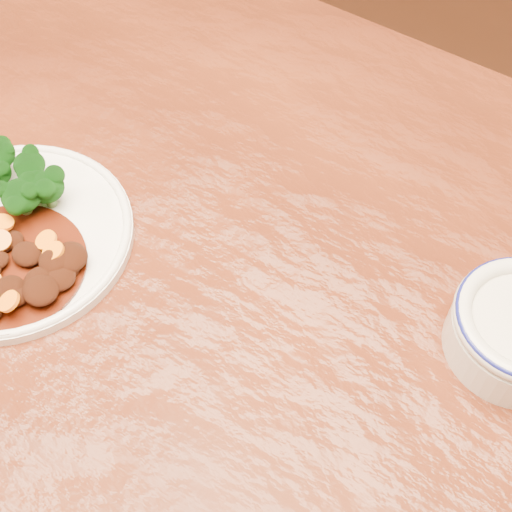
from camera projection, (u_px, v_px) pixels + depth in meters
The scene contains 4 objects.
dining_table at pixel (177, 324), 0.73m from camera, with size 1.57×1.02×0.75m.
dinner_plate at pixel (10, 235), 0.68m from camera, with size 0.24×0.24×0.01m.
broccoli_florets at pixel (8, 175), 0.69m from camera, with size 0.11×0.08×0.04m.
mince_stew at pixel (18, 268), 0.65m from camera, with size 0.15×0.15×0.03m.
Camera 1 is at (0.30, -0.23, 1.30)m, focal length 50.00 mm.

